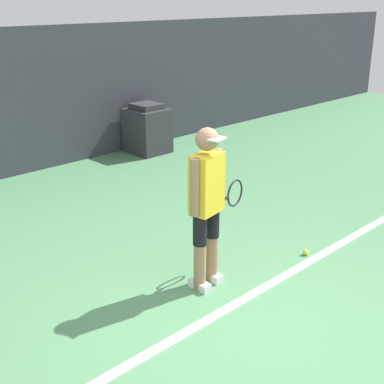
# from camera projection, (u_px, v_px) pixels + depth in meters

# --- Properties ---
(ground_plane) EXTENTS (24.00, 24.00, 0.00)m
(ground_plane) POSITION_uv_depth(u_px,v_px,m) (240.00, 325.00, 4.76)
(ground_plane) COLOR #518C5B
(court_baseline) EXTENTS (21.60, 0.10, 0.01)m
(court_baseline) POSITION_uv_depth(u_px,v_px,m) (220.00, 313.00, 4.93)
(court_baseline) COLOR white
(court_baseline) RESTS_ON ground_plane
(tennis_player) EXTENTS (0.91, 0.31, 1.63)m
(tennis_player) POSITION_uv_depth(u_px,v_px,m) (207.00, 201.00, 5.13)
(tennis_player) COLOR #A37556
(tennis_player) RESTS_ON ground_plane
(tennis_ball) EXTENTS (0.07, 0.07, 0.07)m
(tennis_ball) POSITION_uv_depth(u_px,v_px,m) (306.00, 252.00, 6.03)
(tennis_ball) COLOR #D1E533
(tennis_ball) RESTS_ON ground_plane
(covered_chair) EXTENTS (0.65, 0.71, 0.91)m
(covered_chair) POSITION_uv_depth(u_px,v_px,m) (147.00, 129.00, 9.87)
(covered_chair) COLOR #333338
(covered_chair) RESTS_ON ground_plane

